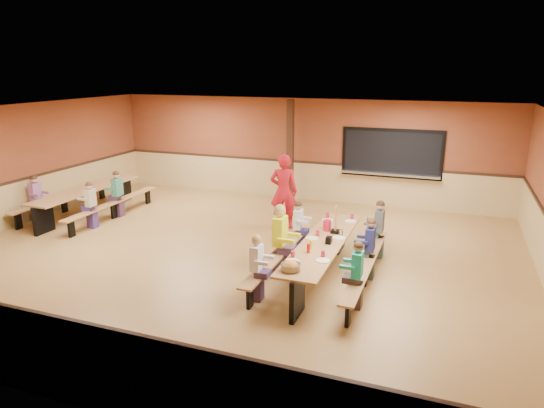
% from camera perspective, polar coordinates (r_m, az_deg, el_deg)
% --- Properties ---
extents(ground, '(12.00, 12.00, 0.00)m').
position_cam_1_polar(ground, '(10.42, -4.59, -6.05)').
color(ground, olive).
rests_on(ground, ground).
extents(room_envelope, '(12.04, 10.04, 3.02)m').
position_cam_1_polar(room_envelope, '(10.19, -4.67, -2.45)').
color(room_envelope, brown).
rests_on(room_envelope, ground).
extents(kitchen_pass_through, '(2.78, 0.28, 1.38)m').
position_cam_1_polar(kitchen_pass_through, '(13.99, 13.88, 5.56)').
color(kitchen_pass_through, black).
rests_on(kitchen_pass_through, ground).
extents(structural_post, '(0.18, 0.18, 3.00)m').
position_cam_1_polar(structural_post, '(14.04, 2.14, 6.09)').
color(structural_post, black).
rests_on(structural_post, ground).
extents(cafeteria_table_main, '(1.91, 3.70, 0.74)m').
position_cam_1_polar(cafeteria_table_main, '(9.17, 5.96, -5.69)').
color(cafeteria_table_main, '#9A6A3D').
rests_on(cafeteria_table_main, ground).
extents(cafeteria_table_second, '(1.91, 3.70, 0.74)m').
position_cam_1_polar(cafeteria_table_second, '(13.91, -20.91, 0.84)').
color(cafeteria_table_second, '#9A6A3D').
rests_on(cafeteria_table_second, ground).
extents(seated_child_white_left, '(0.35, 0.28, 1.16)m').
position_cam_1_polar(seated_child_white_left, '(8.29, -1.82, -7.58)').
color(seated_child_white_left, white).
rests_on(seated_child_white_left, ground).
extents(seated_adult_yellow, '(0.45, 0.37, 1.37)m').
position_cam_1_polar(seated_adult_yellow, '(9.28, 0.94, -4.29)').
color(seated_adult_yellow, yellow).
rests_on(seated_adult_yellow, ground).
extents(seated_child_grey_left, '(0.33, 0.27, 1.13)m').
position_cam_1_polar(seated_child_grey_left, '(10.36, 3.09, -2.83)').
color(seated_child_grey_left, silver).
rests_on(seated_child_grey_left, ground).
extents(seated_child_teal_right, '(0.34, 0.28, 1.15)m').
position_cam_1_polar(seated_child_teal_right, '(8.15, 9.96, -8.30)').
color(seated_child_teal_right, '#1CAD96').
rests_on(seated_child_teal_right, ground).
extents(seated_child_navy_right, '(0.35, 0.29, 1.18)m').
position_cam_1_polar(seated_child_navy_right, '(9.29, 11.42, -5.22)').
color(seated_child_navy_right, '#1B1F51').
rests_on(seated_child_navy_right, ground).
extents(seated_child_char_right, '(0.37, 0.30, 1.22)m').
position_cam_1_polar(seated_child_char_right, '(10.35, 12.47, -2.96)').
color(seated_child_char_right, '#44484C').
rests_on(seated_child_char_right, ground).
extents(seated_child_purple_sec, '(0.37, 0.30, 1.21)m').
position_cam_1_polar(seated_child_purple_sec, '(13.83, -25.98, 0.52)').
color(seated_child_purple_sec, '#935D90').
rests_on(seated_child_purple_sec, ground).
extents(seated_child_green_sec, '(0.37, 0.31, 1.22)m').
position_cam_1_polar(seated_child_green_sec, '(13.54, -17.69, 1.12)').
color(seated_child_green_sec, '#367962').
rests_on(seated_child_green_sec, ground).
extents(seated_child_tan_sec, '(0.34, 0.28, 1.15)m').
position_cam_1_polar(seated_child_tan_sec, '(12.78, -20.51, -0.16)').
color(seated_child_tan_sec, tan).
rests_on(seated_child_tan_sec, ground).
extents(standing_woman, '(0.76, 0.58, 1.86)m').
position_cam_1_polar(standing_woman, '(11.89, 1.39, 1.50)').
color(standing_woman, red).
rests_on(standing_woman, ground).
extents(punch_pitcher, '(0.16, 0.16, 0.22)m').
position_cam_1_polar(punch_pitcher, '(9.67, 6.50, -2.51)').
color(punch_pitcher, '#B91830').
rests_on(punch_pitcher, cafeteria_table_main).
extents(chip_bowl, '(0.32, 0.32, 0.15)m').
position_cam_1_polar(chip_bowl, '(7.79, 2.20, -7.32)').
color(chip_bowl, orange).
rests_on(chip_bowl, cafeteria_table_main).
extents(napkin_dispenser, '(0.10, 0.14, 0.13)m').
position_cam_1_polar(napkin_dispenser, '(9.00, 6.70, -4.25)').
color(napkin_dispenser, black).
rests_on(napkin_dispenser, cafeteria_table_main).
extents(condiment_mustard, '(0.06, 0.06, 0.17)m').
position_cam_1_polar(condiment_mustard, '(8.69, 4.59, -4.79)').
color(condiment_mustard, yellow).
rests_on(condiment_mustard, cafeteria_table_main).
extents(condiment_ketchup, '(0.06, 0.06, 0.17)m').
position_cam_1_polar(condiment_ketchup, '(8.51, 4.31, -5.22)').
color(condiment_ketchup, '#B2140F').
rests_on(condiment_ketchup, cafeteria_table_main).
extents(table_paddle, '(0.16, 0.16, 0.56)m').
position_cam_1_polar(table_paddle, '(9.55, 7.48, -2.62)').
color(table_paddle, black).
rests_on(table_paddle, cafeteria_table_main).
extents(place_settings, '(0.65, 3.30, 0.11)m').
position_cam_1_polar(place_settings, '(9.07, 6.00, -4.11)').
color(place_settings, beige).
rests_on(place_settings, cafeteria_table_main).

